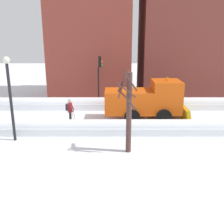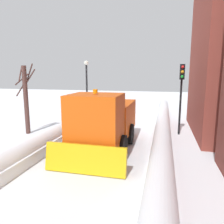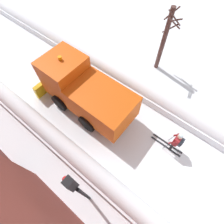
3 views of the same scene
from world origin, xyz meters
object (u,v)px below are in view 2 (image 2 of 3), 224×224
skier (114,111)px  street_lamp (87,81)px  plow_truck (104,120)px  traffic_light_pole (181,86)px  bare_tree_near (26,98)px

skier → street_lamp: (3.16, -2.81, 2.12)m
street_lamp → skier: bearing=138.3°
plow_truck → skier: 5.53m
traffic_light_pole → bare_tree_near: bare_tree_near is taller
traffic_light_pole → bare_tree_near: bearing=11.5°
skier → traffic_light_pole: bearing=157.6°
skier → street_lamp: 4.73m
skier → traffic_light_pole: (-4.60, 1.89, 2.03)m
plow_truck → bare_tree_near: (5.53, -1.66, 0.79)m
street_lamp → bare_tree_near: size_ratio=1.12×
skier → street_lamp: bearing=-41.7°
plow_truck → traffic_light_pole: (-3.81, -3.57, 1.55)m
traffic_light_pole → street_lamp: size_ratio=0.88×
plow_truck → bare_tree_near: 5.83m
plow_truck → street_lamp: size_ratio=1.22×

